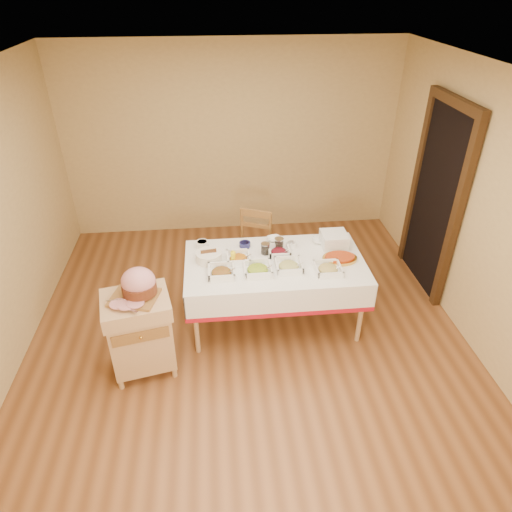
{
  "coord_description": "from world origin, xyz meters",
  "views": [
    {
      "loc": [
        -0.28,
        -3.55,
        3.26
      ],
      "look_at": [
        0.1,
        0.2,
        0.9
      ],
      "focal_mm": 32.0,
      "sensor_mm": 36.0,
      "label": 1
    }
  ],
  "objects_px": {
    "preserve_jar_left": "(265,249)",
    "mustard_bottle": "(233,257)",
    "plate_stack": "(334,240)",
    "dining_table": "(275,274)",
    "preserve_jar_right": "(279,244)",
    "butcher_cart": "(140,330)",
    "bread_basket": "(209,256)",
    "ham_on_board": "(138,285)",
    "brass_platter": "(340,258)",
    "dining_chair": "(253,249)"
  },
  "relations": [
    {
      "from": "brass_platter",
      "to": "bread_basket",
      "type": "bearing_deg",
      "value": 174.79
    },
    {
      "from": "mustard_bottle",
      "to": "brass_platter",
      "type": "xyz_separation_m",
      "value": [
        1.08,
        -0.05,
        -0.05
      ]
    },
    {
      "from": "butcher_cart",
      "to": "mustard_bottle",
      "type": "height_order",
      "value": "mustard_bottle"
    },
    {
      "from": "plate_stack",
      "to": "brass_platter",
      "type": "relative_size",
      "value": 0.75
    },
    {
      "from": "ham_on_board",
      "to": "preserve_jar_left",
      "type": "bearing_deg",
      "value": 30.79
    },
    {
      "from": "preserve_jar_right",
      "to": "plate_stack",
      "type": "bearing_deg",
      "value": 0.83
    },
    {
      "from": "ham_on_board",
      "to": "brass_platter",
      "type": "distance_m",
      "value": 2.01
    },
    {
      "from": "dining_chair",
      "to": "preserve_jar_left",
      "type": "relative_size",
      "value": 7.57
    },
    {
      "from": "ham_on_board",
      "to": "plate_stack",
      "type": "height_order",
      "value": "ham_on_board"
    },
    {
      "from": "butcher_cart",
      "to": "dining_chair",
      "type": "xyz_separation_m",
      "value": [
        1.16,
        1.34,
        -0.0
      ]
    },
    {
      "from": "mustard_bottle",
      "to": "brass_platter",
      "type": "bearing_deg",
      "value": -2.87
    },
    {
      "from": "butcher_cart",
      "to": "ham_on_board",
      "type": "xyz_separation_m",
      "value": [
        0.04,
        0.03,
        0.48
      ]
    },
    {
      "from": "dining_table",
      "to": "butcher_cart",
      "type": "relative_size",
      "value": 2.19
    },
    {
      "from": "dining_chair",
      "to": "ham_on_board",
      "type": "height_order",
      "value": "ham_on_board"
    },
    {
      "from": "dining_chair",
      "to": "preserve_jar_left",
      "type": "distance_m",
      "value": 0.69
    },
    {
      "from": "ham_on_board",
      "to": "plate_stack",
      "type": "bearing_deg",
      "value": 22.36
    },
    {
      "from": "mustard_bottle",
      "to": "bread_basket",
      "type": "bearing_deg",
      "value": 164.66
    },
    {
      "from": "preserve_jar_right",
      "to": "bread_basket",
      "type": "distance_m",
      "value": 0.76
    },
    {
      "from": "bread_basket",
      "to": "preserve_jar_left",
      "type": "bearing_deg",
      "value": 7.77
    },
    {
      "from": "ham_on_board",
      "to": "butcher_cart",
      "type": "bearing_deg",
      "value": -141.91
    },
    {
      "from": "butcher_cart",
      "to": "mustard_bottle",
      "type": "bearing_deg",
      "value": 33.78
    },
    {
      "from": "dining_table",
      "to": "bread_basket",
      "type": "distance_m",
      "value": 0.7
    },
    {
      "from": "dining_chair",
      "to": "mustard_bottle",
      "type": "height_order",
      "value": "mustard_bottle"
    },
    {
      "from": "dining_table",
      "to": "brass_platter",
      "type": "bearing_deg",
      "value": -3.47
    },
    {
      "from": "bread_basket",
      "to": "ham_on_board",
      "type": "bearing_deg",
      "value": -134.04
    },
    {
      "from": "dining_chair",
      "to": "preserve_jar_left",
      "type": "height_order",
      "value": "dining_chair"
    },
    {
      "from": "dining_table",
      "to": "preserve_jar_right",
      "type": "relative_size",
      "value": 14.5
    },
    {
      "from": "dining_table",
      "to": "preserve_jar_left",
      "type": "bearing_deg",
      "value": 116.34
    },
    {
      "from": "preserve_jar_right",
      "to": "plate_stack",
      "type": "xyz_separation_m",
      "value": [
        0.59,
        0.01,
        0.02
      ]
    },
    {
      "from": "butcher_cart",
      "to": "plate_stack",
      "type": "relative_size",
      "value": 3.1
    },
    {
      "from": "brass_platter",
      "to": "dining_table",
      "type": "bearing_deg",
      "value": 176.53
    },
    {
      "from": "ham_on_board",
      "to": "brass_platter",
      "type": "bearing_deg",
      "value": 14.84
    },
    {
      "from": "preserve_jar_left",
      "to": "brass_platter",
      "type": "height_order",
      "value": "preserve_jar_left"
    },
    {
      "from": "preserve_jar_right",
      "to": "mustard_bottle",
      "type": "bearing_deg",
      "value": -155.81
    },
    {
      "from": "brass_platter",
      "to": "butcher_cart",
      "type": "bearing_deg",
      "value": -164.56
    },
    {
      "from": "dining_chair",
      "to": "brass_platter",
      "type": "relative_size",
      "value": 2.55
    },
    {
      "from": "dining_table",
      "to": "mustard_bottle",
      "type": "distance_m",
      "value": 0.48
    },
    {
      "from": "preserve_jar_left",
      "to": "mustard_bottle",
      "type": "bearing_deg",
      "value": -156.86
    },
    {
      "from": "butcher_cart",
      "to": "mustard_bottle",
      "type": "distance_m",
      "value": 1.14
    },
    {
      "from": "butcher_cart",
      "to": "dining_table",
      "type": "bearing_deg",
      "value": 23.97
    },
    {
      "from": "mustard_bottle",
      "to": "preserve_jar_right",
      "type": "bearing_deg",
      "value": 24.19
    },
    {
      "from": "mustard_bottle",
      "to": "plate_stack",
      "type": "bearing_deg",
      "value": 12.03
    },
    {
      "from": "dining_table",
      "to": "dining_chair",
      "type": "distance_m",
      "value": 0.78
    },
    {
      "from": "butcher_cart",
      "to": "preserve_jar_right",
      "type": "bearing_deg",
      "value": 30.57
    },
    {
      "from": "preserve_jar_left",
      "to": "plate_stack",
      "type": "height_order",
      "value": "plate_stack"
    },
    {
      "from": "preserve_jar_right",
      "to": "mustard_bottle",
      "type": "xyz_separation_m",
      "value": [
        -0.5,
        -0.22,
        0.01
      ]
    },
    {
      "from": "dining_table",
      "to": "bread_basket",
      "type": "xyz_separation_m",
      "value": [
        -0.66,
        0.08,
        0.21
      ]
    },
    {
      "from": "dining_table",
      "to": "preserve_jar_left",
      "type": "relative_size",
      "value": 15.16
    },
    {
      "from": "ham_on_board",
      "to": "brass_platter",
      "type": "height_order",
      "value": "ham_on_board"
    },
    {
      "from": "preserve_jar_left",
      "to": "plate_stack",
      "type": "xyz_separation_m",
      "value": [
        0.75,
        0.09,
        0.02
      ]
    }
  ]
}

